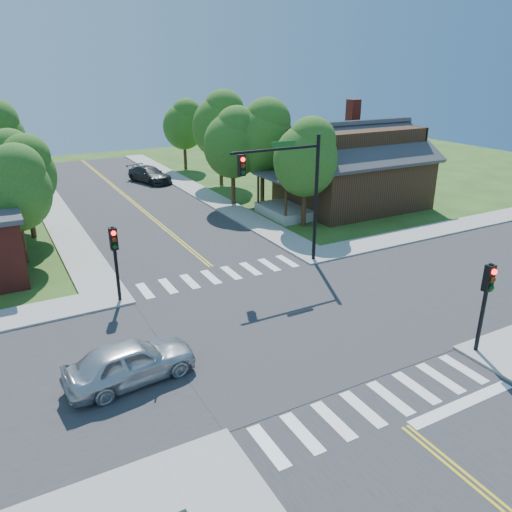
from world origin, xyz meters
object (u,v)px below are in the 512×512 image
house_ne (352,164)px  car_dgrey (150,175)px  signal_pole_se (487,292)px  signal_mast_ne (291,182)px  signal_pole_nw (115,250)px  car_silver (130,362)px

house_ne → car_dgrey: (-11.61, 15.67, -2.58)m
signal_pole_se → house_ne: size_ratio=0.29×
house_ne → car_dgrey: size_ratio=2.36×
signal_mast_ne → signal_pole_nw: signal_mast_ne is taller
signal_pole_nw → car_silver: 6.93m
car_silver → house_ne: bearing=-61.4°
signal_mast_ne → signal_pole_nw: size_ratio=1.89×
signal_pole_nw → house_ne: size_ratio=0.29×
signal_pole_nw → house_ne: 22.45m
signal_pole_nw → car_silver: size_ratio=0.79×
signal_pole_se → car_dgrey: (-2.10, 35.53, -1.92)m
signal_pole_se → car_silver: (-12.45, 4.65, -1.87)m
signal_mast_ne → signal_pole_se: bearing=-81.4°
signal_mast_ne → car_silver: bearing=-148.6°
signal_pole_se → car_silver: bearing=159.5°
signal_pole_se → house_ne: bearing=64.4°
house_ne → car_dgrey: house_ne is taller
signal_pole_nw → signal_mast_ne: bearing=0.1°
signal_pole_nw → car_dgrey: bearing=69.5°
signal_pole_se → house_ne: house_ne is taller
signal_pole_se → car_silver: size_ratio=0.79×
signal_pole_nw → car_silver: (-1.25, -6.55, -1.87)m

